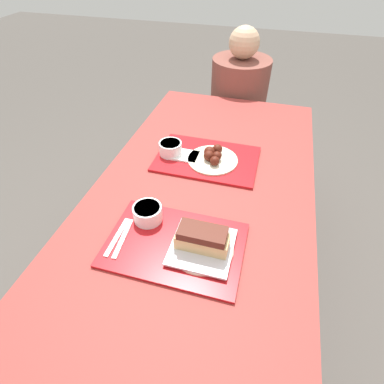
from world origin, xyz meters
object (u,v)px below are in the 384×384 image
Objects in this scene: bowl_coleslaw_near at (148,213)px; wings_plate_far at (212,157)px; tray_far at (207,159)px; bowl_coleslaw_far at (170,148)px; brisket_sandwich_plate at (202,242)px; person_seated_across at (239,92)px; tray_near at (175,245)px.

wings_plate_far is at bearing 71.02° from bowl_coleslaw_near.
bowl_coleslaw_far is (-0.17, -0.01, 0.04)m from tray_far.
bowl_coleslaw_near reaches higher than tray_far.
brisket_sandwich_plate is 0.30× the size of person_seated_across.
person_seated_across is (0.01, 0.89, -0.06)m from tray_far.
wings_plate_far reaches higher than tray_far.
wings_plate_far is at bearing 98.86° from brisket_sandwich_plate.
brisket_sandwich_plate is at bearing -78.32° from tray_far.
person_seated_across is at bearing 84.48° from bowl_coleslaw_near.
tray_far is at bearing 74.85° from bowl_coleslaw_near.
wings_plate_far is (0.03, -0.01, 0.02)m from tray_far.
tray_far is 0.17m from bowl_coleslaw_far.
wings_plate_far is (0.02, 0.50, 0.02)m from tray_near.
brisket_sandwich_plate reaches higher than tray_near.
brisket_sandwich_plate is at bearing -86.23° from person_seated_across.
person_seated_across is (0.13, 1.32, -0.10)m from bowl_coleslaw_near.
bowl_coleslaw_near is 0.44m from wings_plate_far.
brisket_sandwich_plate is 1.41m from person_seated_across.
tray_near is 1.40m from person_seated_across.
bowl_coleslaw_far is at bearing 97.49° from bowl_coleslaw_near.
bowl_coleslaw_far is at bearing 110.13° from tray_near.
tray_far is at bearing 4.21° from bowl_coleslaw_far.
tray_near is 0.66× the size of person_seated_across.
tray_far is 4.41× the size of bowl_coleslaw_near.
bowl_coleslaw_near is at bearing -95.52° from person_seated_across.
bowl_coleslaw_near and bowl_coleslaw_far have the same top height.
bowl_coleslaw_far is 0.20m from wings_plate_far.
bowl_coleslaw_far reaches higher than tray_far.
brisket_sandwich_plate is (0.10, -0.50, 0.04)m from tray_far.
bowl_coleslaw_far is 0.93m from person_seated_across.
wings_plate_far is (0.14, 0.41, -0.01)m from bowl_coleslaw_near.
person_seated_across reaches higher than bowl_coleslaw_far.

